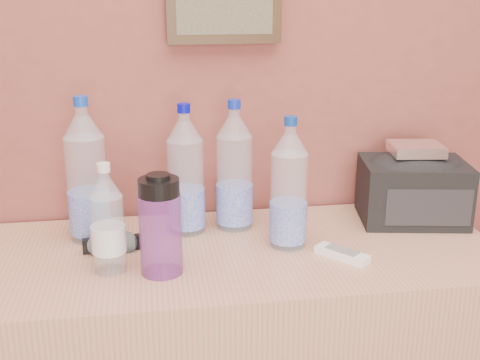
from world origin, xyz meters
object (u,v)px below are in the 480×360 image
Objects in this scene: nalgene_bottle at (160,225)px; foil_packet at (416,149)px; pet_large_a at (87,178)px; pet_large_c at (234,172)px; toiletry_bag at (413,187)px; pet_large_d at (289,190)px; pet_large_b at (186,177)px; sunglasses at (112,244)px; pet_small at (108,225)px; ac_remote at (342,254)px.

foil_packet is at bearing 17.59° from nalgene_bottle.
pet_large_a reaches higher than pet_large_c.
toiletry_bag is (0.49, -0.02, -0.06)m from pet_large_c.
toiletry_bag is (0.38, 0.12, -0.05)m from pet_large_d.
pet_large_b is 2.40× the size of sunglasses.
toiletry_bag is (0.62, -0.01, -0.06)m from pet_large_b.
pet_large_c is 0.39m from pet_small.
pet_large_d is 2.31× the size of sunglasses.
pet_large_a is 2.59× the size of sunglasses.
toiletry_bag is (0.26, 0.21, 0.09)m from ac_remote.
sunglasses is (-0.19, -0.10, -0.13)m from pet_large_b.
pet_large_b reaches higher than toiletry_bag.
ac_remote is at bearing -1.78° from pet_small.
ac_remote is 0.99× the size of foil_packet.
foil_packet is (0.26, 0.21, 0.19)m from ac_remote.
pet_large_b is (0.25, 0.01, -0.01)m from pet_large_a.
pet_large_c is at bearing 177.14° from foil_packet.
sunglasses is 1.07× the size of ac_remote.
pet_small reaches higher than sunglasses.
nalgene_bottle is 0.20m from sunglasses.
pet_large_a is 0.38m from pet_large_c.
pet_large_c is 2.43× the size of sunglasses.
pet_large_a is 0.66m from ac_remote.
nalgene_bottle reaches higher than ac_remote.
pet_large_c is (0.38, 0.02, -0.01)m from pet_large_a.
foil_packet is at bearing -0.39° from pet_large_a.
pet_large_d is (0.24, -0.13, -0.01)m from pet_large_b.
foil_packet reaches higher than ac_remote.
foil_packet is at bearing 176.23° from toiletry_bag.
pet_small is 0.12m from nalgene_bottle.
pet_small reaches higher than ac_remote.
pet_large_d is 0.20m from ac_remote.
pet_large_b is 0.25m from nalgene_bottle.
foil_packet reaches higher than sunglasses.
pet_large_b is 0.13m from pet_large_c.
pet_large_a is at bearing -170.33° from toiletry_bag.
nalgene_bottle is at bearing -12.91° from pet_small.
pet_large_b reaches higher than pet_small.
foil_packet is (0.49, -0.02, 0.05)m from pet_large_c.
pet_large_a reaches higher than ac_remote.
pet_large_a is at bearing 127.68° from nalgene_bottle.
pet_large_a is at bearing 179.61° from foil_packet.
pet_large_d reaches higher than pet_small.
pet_large_a is 0.86m from foil_packet.
pet_large_a is 0.29m from nalgene_bottle.
pet_large_c is 2.60× the size of ac_remote.
pet_large_d is 0.33m from nalgene_bottle.
pet_large_c is 1.36× the size of pet_small.
pet_small is at bearing -156.54° from toiletry_bag.
pet_large_d is at bearing -14.14° from pet_large_a.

